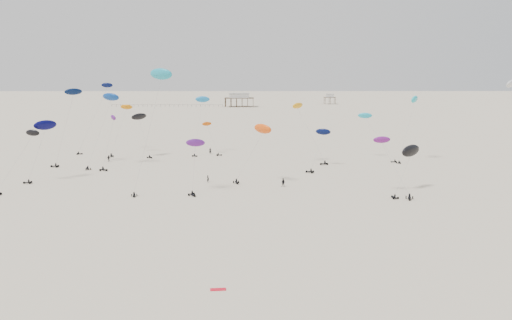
{
  "coord_description": "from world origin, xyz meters",
  "views": [
    {
      "loc": [
        -0.78,
        -11.23,
        24.5
      ],
      "look_at": [
        0.0,
        88.0,
        7.0
      ],
      "focal_mm": 35.0,
      "sensor_mm": 36.0,
      "label": 1
    }
  ],
  "objects_px": {
    "rig_4": "(259,137)",
    "spectator_0": "(208,182)",
    "pavilion_main": "(239,101)",
    "pavilion_small": "(330,99)",
    "rig_0": "(195,158)",
    "rig_9": "(319,143)"
  },
  "relations": [
    {
      "from": "pavilion_main",
      "to": "rig_9",
      "type": "distance_m",
      "value": 235.16
    },
    {
      "from": "pavilion_small",
      "to": "rig_0",
      "type": "bearing_deg",
      "value": -104.04
    },
    {
      "from": "pavilion_main",
      "to": "rig_4",
      "type": "relative_size",
      "value": 1.55
    },
    {
      "from": "pavilion_main",
      "to": "pavilion_small",
      "type": "xyz_separation_m",
      "value": [
        70.0,
        30.0,
        -0.74
      ]
    },
    {
      "from": "rig_9",
      "to": "spectator_0",
      "type": "height_order",
      "value": "rig_9"
    },
    {
      "from": "pavilion_small",
      "to": "rig_0",
      "type": "xyz_separation_m",
      "value": [
        -72.61,
        -290.31,
        3.64
      ]
    },
    {
      "from": "rig_0",
      "to": "spectator_0",
      "type": "distance_m",
      "value": 11.73
    },
    {
      "from": "pavilion_main",
      "to": "rig_9",
      "type": "bearing_deg",
      "value": -83.51
    },
    {
      "from": "pavilion_main",
      "to": "rig_4",
      "type": "height_order",
      "value": "rig_4"
    },
    {
      "from": "pavilion_small",
      "to": "spectator_0",
      "type": "height_order",
      "value": "pavilion_small"
    },
    {
      "from": "pavilion_main",
      "to": "rig_0",
      "type": "xyz_separation_m",
      "value": [
        -2.61,
        -260.31,
        2.91
      ]
    },
    {
      "from": "rig_4",
      "to": "spectator_0",
      "type": "height_order",
      "value": "rig_4"
    },
    {
      "from": "rig_9",
      "to": "spectator_0",
      "type": "bearing_deg",
      "value": 143.4
    },
    {
      "from": "pavilion_main",
      "to": "pavilion_small",
      "type": "relative_size",
      "value": 2.33
    },
    {
      "from": "pavilion_main",
      "to": "pavilion_small",
      "type": "height_order",
      "value": "pavilion_main"
    },
    {
      "from": "rig_9",
      "to": "pavilion_main",
      "type": "bearing_deg",
      "value": 27.24
    },
    {
      "from": "rig_4",
      "to": "spectator_0",
      "type": "relative_size",
      "value": 7.18
    },
    {
      "from": "pavilion_small",
      "to": "rig_0",
      "type": "distance_m",
      "value": 299.28
    },
    {
      "from": "pavilion_small",
      "to": "rig_4",
      "type": "distance_m",
      "value": 287.41
    },
    {
      "from": "rig_0",
      "to": "spectator_0",
      "type": "bearing_deg",
      "value": -134.35
    },
    {
      "from": "pavilion_main",
      "to": "pavilion_small",
      "type": "distance_m",
      "value": 76.16
    },
    {
      "from": "rig_4",
      "to": "pavilion_main",
      "type": "bearing_deg",
      "value": -101.64
    }
  ]
}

